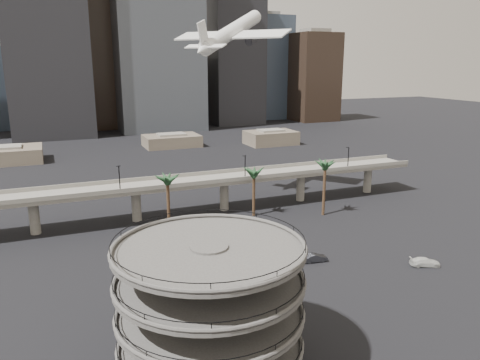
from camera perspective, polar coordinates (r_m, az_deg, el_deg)
name	(u,v)px	position (r m, az deg, el deg)	size (l,w,h in m)	color
ground	(290,331)	(68.88, 6.09, -17.82)	(700.00, 700.00, 0.00)	black
parking_ramp	(210,297)	(56.18, -3.69, -14.08)	(22.20, 22.20, 17.35)	#464341
overpass	(181,186)	(113.53, -7.16, -0.76)	(130.00, 9.30, 14.70)	slate
palm_trees	(252,174)	(107.63, 1.48, 0.77)	(42.40, 10.40, 14.00)	#48311F
low_buildings	(141,145)	(199.32, -11.99, 4.20)	(135.00, 27.50, 6.80)	brown
skyline	(126,52)	(271.62, -13.75, 14.90)	(269.00, 86.00, 113.78)	#85765C
airborne_jet	(232,32)	(132.15, -1.00, 17.58)	(30.36, 29.15, 15.39)	silver
car_a	(221,277)	(81.55, -2.31, -11.75)	(1.78, 4.43, 1.51)	red
car_b	(315,258)	(89.91, 9.13, -9.35)	(1.65, 4.72, 1.56)	black
car_c	(425,262)	(93.46, 21.62, -9.28)	(2.20, 5.41, 1.57)	silver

